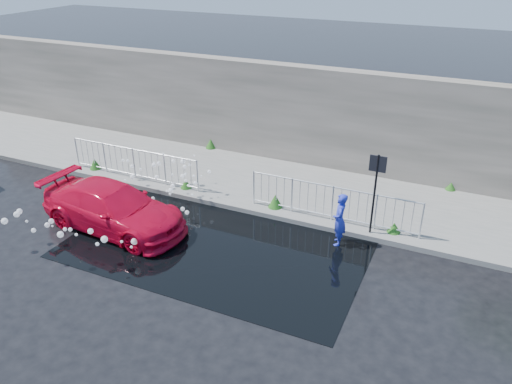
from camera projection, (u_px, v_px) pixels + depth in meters
ground at (183, 259)px, 13.10m from camera, size 90.00×90.00×0.00m
pavement at (261, 182)px, 17.13m from camera, size 30.00×4.00×0.15m
curb at (235, 207)px, 15.50m from camera, size 30.00×0.25×0.16m
retaining_wall at (285, 113)px, 18.10m from camera, size 30.00×0.60×3.50m
puddle at (218, 244)px, 13.72m from camera, size 8.00×5.00×0.01m
sign_post at (376, 182)px, 13.29m from camera, size 0.45×0.06×2.50m
railing_left at (134, 162)px, 16.97m from camera, size 5.05×0.05×1.10m
railing_right at (332, 202)px, 14.38m from camera, size 5.05×0.05×1.10m
weeds at (241, 179)px, 16.73m from camera, size 12.17×3.93×0.42m
water_spray at (125, 197)px, 14.71m from camera, size 3.72×5.72×1.04m
red_car at (113, 208)px, 14.24m from camera, size 4.63×2.18×1.30m
person at (340, 220)px, 13.43m from camera, size 0.48×0.62×1.51m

